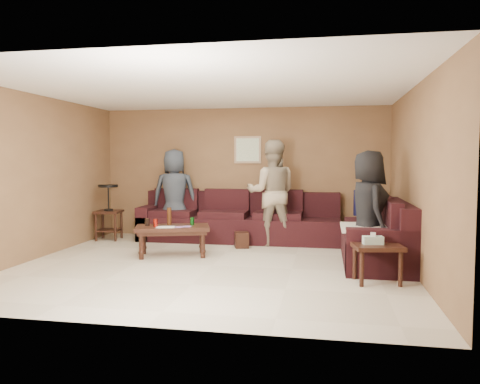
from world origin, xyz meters
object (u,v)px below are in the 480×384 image
Objects in this scene: waste_bin at (242,240)px; coffee_table at (172,231)px; person_middle at (272,193)px; person_left at (175,194)px; sectional_sofa at (279,229)px; person_right at (368,210)px; side_table_right at (377,250)px; end_table_left at (109,211)px.

coffee_table is at bearing -137.60° from waste_bin.
person_left is at bearing -13.54° from person_middle.
sectional_sofa is at bearing 9.51° from waste_bin.
person_right is (3.41, -1.81, -0.03)m from person_left.
side_table_right is 2.39× the size of waste_bin.
sectional_sofa is 4.46× the size of end_table_left.
coffee_table is 1.31m from waste_bin.
sectional_sofa is 2.50× the size of person_middle.
waste_bin is at bearing -170.49° from sectional_sofa.
sectional_sofa is 0.69m from person_middle.
person_middle is 2.18m from person_right.
person_left is at bearing 46.93° from person_right.
person_middle is (1.88, -0.26, 0.07)m from person_left.
coffee_table is 2.07m from end_table_left.
coffee_table is at bearing 36.12° from person_middle.
person_right is at bearing 92.67° from side_table_right.
person_left is at bearing 154.85° from waste_bin.
side_table_right reaches higher than waste_bin.
sectional_sofa is 17.08× the size of waste_bin.
waste_bin is at bearing -7.64° from end_table_left.
end_table_left is 0.63× the size of person_right.
sectional_sofa is 2.83× the size of person_right.
person_right is (4.61, -1.50, 0.28)m from end_table_left.
end_table_left is 5.19m from side_table_right.
side_table_right is at bearing 167.61° from person_right.
coffee_table is at bearing -36.18° from end_table_left.
side_table_right is (4.65, -2.30, -0.13)m from end_table_left.
end_table_left reaches higher than sectional_sofa.
coffee_table is 1.93× the size of side_table_right.
person_right reaches higher than sectional_sofa.
person_left is (1.20, 0.31, 0.31)m from end_table_left.
sectional_sofa is at bearing 113.74° from person_middle.
person_left reaches higher than sectional_sofa.
waste_bin is (0.95, 0.87, -0.27)m from coffee_table.
person_left reaches higher than side_table_right.
end_table_left is 1.60× the size of side_table_right.
person_right is (2.95, -0.28, 0.42)m from coffee_table.
coffee_table is (-1.59, -0.97, 0.08)m from sectional_sofa.
waste_bin is at bearing 44.98° from person_right.
end_table_left reaches higher than side_table_right.
person_middle is 1.13× the size of person_right.
waste_bin is (-0.64, -0.11, -0.19)m from sectional_sofa.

